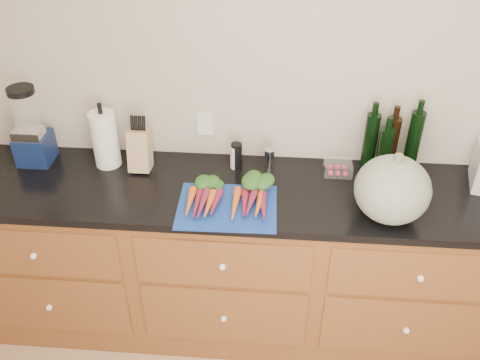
# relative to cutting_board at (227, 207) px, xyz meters

# --- Properties ---
(wall_back) EXTENTS (4.10, 0.05, 2.60)m
(wall_back) POSITION_rel_cutting_board_xyz_m (0.44, 0.48, 0.35)
(wall_back) COLOR #C0B29F
(wall_back) RESTS_ON ground
(cabinets) EXTENTS (3.60, 0.64, 0.90)m
(cabinets) POSITION_rel_cutting_board_xyz_m (0.44, 0.16, -0.50)
(cabinets) COLOR brown
(cabinets) RESTS_ON ground
(countertop) EXTENTS (3.64, 0.62, 0.04)m
(countertop) POSITION_rel_cutting_board_xyz_m (0.44, 0.16, -0.03)
(countertop) COLOR black
(countertop) RESTS_ON cabinets
(cutting_board) EXTENTS (0.46, 0.36, 0.01)m
(cutting_board) POSITION_rel_cutting_board_xyz_m (0.00, 0.00, 0.00)
(cutting_board) COLOR navy
(cutting_board) RESTS_ON countertop
(carrots) EXTENTS (0.42, 0.31, 0.06)m
(carrots) POSITION_rel_cutting_board_xyz_m (0.00, 0.05, 0.03)
(carrots) COLOR #DA5E19
(carrots) RESTS_ON cutting_board
(squash) EXTENTS (0.33, 0.33, 0.30)m
(squash) POSITION_rel_cutting_board_xyz_m (0.73, 0.00, 0.14)
(squash) COLOR slate
(squash) RESTS_ON countertop
(blender_appliance) EXTENTS (0.16, 0.16, 0.42)m
(blender_appliance) POSITION_rel_cutting_board_xyz_m (-1.03, 0.32, 0.18)
(blender_appliance) COLOR #0F1D46
(blender_appliance) RESTS_ON countertop
(paper_towel) EXTENTS (0.13, 0.13, 0.29)m
(paper_towel) POSITION_rel_cutting_board_xyz_m (-0.65, 0.32, 0.14)
(paper_towel) COLOR white
(paper_towel) RESTS_ON countertop
(knife_block) EXTENTS (0.11, 0.11, 0.21)m
(knife_block) POSITION_rel_cutting_board_xyz_m (-0.47, 0.30, 0.10)
(knife_block) COLOR tan
(knife_block) RESTS_ON countertop
(grinder_salt) EXTENTS (0.05, 0.05, 0.13)m
(grinder_salt) POSITION_rel_cutting_board_xyz_m (0.01, 0.34, 0.06)
(grinder_salt) COLOR silver
(grinder_salt) RESTS_ON countertop
(grinder_pepper) EXTENTS (0.06, 0.06, 0.14)m
(grinder_pepper) POSITION_rel_cutting_board_xyz_m (0.01, 0.34, 0.06)
(grinder_pepper) COLOR black
(grinder_pepper) RESTS_ON countertop
(canister_chrome) EXTENTS (0.05, 0.05, 0.11)m
(canister_chrome) POSITION_rel_cutting_board_xyz_m (0.18, 0.34, 0.05)
(canister_chrome) COLOR silver
(canister_chrome) RESTS_ON countertop
(tomato_box) EXTENTS (0.14, 0.11, 0.06)m
(tomato_box) POSITION_rel_cutting_board_xyz_m (0.53, 0.33, 0.03)
(tomato_box) COLOR white
(tomato_box) RESTS_ON countertop
(bottles) EXTENTS (0.28, 0.14, 0.33)m
(bottles) POSITION_rel_cutting_board_xyz_m (0.77, 0.37, 0.15)
(bottles) COLOR black
(bottles) RESTS_ON countertop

